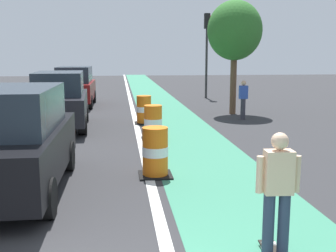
% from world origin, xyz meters
% --- Properties ---
extents(bike_lane_strip, '(2.50, 80.00, 0.01)m').
position_xyz_m(bike_lane_strip, '(2.40, 12.00, 0.00)').
color(bike_lane_strip, '#387F60').
rests_on(bike_lane_strip, ground).
extents(lane_divider_stripe, '(0.20, 80.00, 0.01)m').
position_xyz_m(lane_divider_stripe, '(0.90, 12.00, 0.01)').
color(lane_divider_stripe, silver).
rests_on(lane_divider_stripe, ground).
extents(skateboarder_on_lane, '(0.57, 0.81, 1.69)m').
position_xyz_m(skateboarder_on_lane, '(2.28, 1.31, 0.91)').
color(skateboarder_on_lane, black).
rests_on(skateboarder_on_lane, ground).
extents(parked_suv_nearest, '(1.92, 4.60, 2.04)m').
position_xyz_m(parked_suv_nearest, '(-1.75, 4.47, 1.04)').
color(parked_suv_nearest, black).
rests_on(parked_suv_nearest, ground).
extents(parked_suv_second, '(2.11, 4.70, 2.04)m').
position_xyz_m(parked_suv_second, '(-1.86, 11.63, 1.04)').
color(parked_suv_second, black).
rests_on(parked_suv_second, ground).
extents(parked_suv_third, '(1.92, 4.60, 2.04)m').
position_xyz_m(parked_suv_third, '(-2.02, 18.35, 1.04)').
color(parked_suv_third, maroon).
rests_on(parked_suv_third, ground).
extents(traffic_barrel_front, '(0.73, 0.73, 1.09)m').
position_xyz_m(traffic_barrel_front, '(1.05, 5.22, 0.53)').
color(traffic_barrel_front, orange).
rests_on(traffic_barrel_front, ground).
extents(traffic_barrel_mid, '(0.73, 0.73, 1.09)m').
position_xyz_m(traffic_barrel_mid, '(1.32, 9.17, 0.53)').
color(traffic_barrel_mid, orange).
rests_on(traffic_barrel_mid, ground).
extents(traffic_barrel_back, '(0.73, 0.73, 1.09)m').
position_xyz_m(traffic_barrel_back, '(1.21, 12.26, 0.53)').
color(traffic_barrel_back, orange).
rests_on(traffic_barrel_back, ground).
extents(traffic_light_corner, '(0.41, 0.32, 5.10)m').
position_xyz_m(traffic_light_corner, '(5.61, 21.44, 3.50)').
color(traffic_light_corner, '#2D2D2D').
rests_on(traffic_light_corner, ground).
extents(pedestrian_crossing, '(0.34, 0.20, 1.61)m').
position_xyz_m(pedestrian_crossing, '(5.34, 12.83, 0.86)').
color(pedestrian_crossing, '#33333D').
rests_on(pedestrian_crossing, ground).
extents(street_tree_sidewalk, '(2.40, 2.40, 5.00)m').
position_xyz_m(street_tree_sidewalk, '(5.35, 14.45, 3.67)').
color(street_tree_sidewalk, brown).
rests_on(street_tree_sidewalk, ground).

